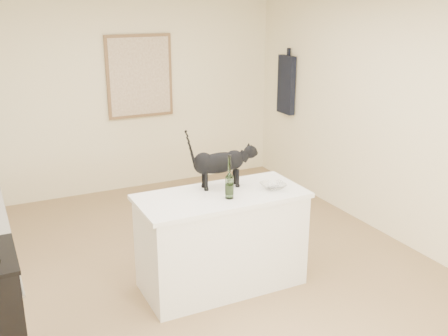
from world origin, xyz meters
TOP-DOWN VIEW (x-y plane):
  - floor at (0.00, 0.00)m, footprint 5.50×5.50m
  - wall_back at (0.00, 2.75)m, footprint 4.50×0.00m
  - wall_right at (2.25, 0.00)m, footprint 0.00×5.50m
  - island_base at (0.10, -0.20)m, footprint 1.44×0.67m
  - island_top at (0.10, -0.20)m, footprint 1.50×0.70m
  - artwork_frame at (0.30, 2.72)m, footprint 0.90×0.03m
  - artwork_canvas at (0.30, 2.70)m, footprint 0.82×0.00m
  - hanging_garment at (2.19, 2.05)m, footprint 0.08×0.34m
  - black_cat at (0.16, -0.03)m, footprint 0.61×0.25m
  - wine_bottle at (0.12, -0.32)m, footprint 0.09×0.09m
  - glass_bowl at (0.57, -0.29)m, footprint 0.22×0.22m

SIDE VIEW (x-z plane):
  - floor at x=0.00m, z-range 0.00..0.00m
  - island_base at x=0.10m, z-range 0.00..0.86m
  - island_top at x=0.10m, z-range 0.86..0.90m
  - glass_bowl at x=0.57m, z-range 0.90..0.95m
  - wine_bottle at x=0.12m, z-range 0.90..1.24m
  - black_cat at x=0.16m, z-range 0.90..1.32m
  - wall_back at x=0.00m, z-range -0.95..3.55m
  - wall_right at x=2.25m, z-range -1.45..4.05m
  - hanging_garment at x=2.19m, z-range 1.00..1.80m
  - artwork_frame at x=0.30m, z-range 1.00..2.10m
  - artwork_canvas at x=0.30m, z-range 1.04..2.06m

